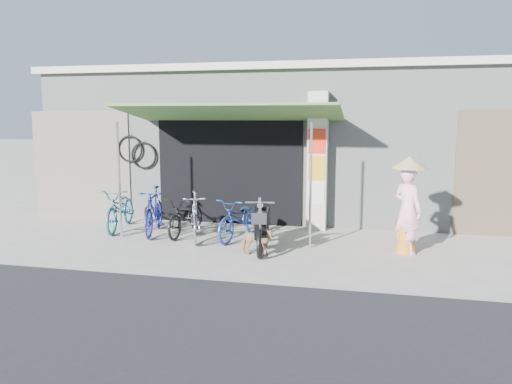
% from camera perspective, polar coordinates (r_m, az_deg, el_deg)
% --- Properties ---
extents(ground, '(80.00, 80.00, 0.00)m').
position_cam_1_polar(ground, '(9.00, -0.18, -7.28)').
color(ground, '#ADA89C').
rests_on(ground, ground).
extents(bicycle_shop, '(12.30, 5.30, 3.66)m').
position_cam_1_polar(bicycle_shop, '(13.69, 4.65, 5.93)').
color(bicycle_shop, gray).
rests_on(bicycle_shop, ground).
extents(shop_pillar, '(0.42, 0.44, 3.00)m').
position_cam_1_polar(shop_pillar, '(10.98, 7.06, 3.49)').
color(shop_pillar, beige).
rests_on(shop_pillar, ground).
extents(awning, '(4.60, 1.88, 2.72)m').
position_cam_1_polar(awning, '(10.46, -3.03, 8.86)').
color(awning, '#3C652D').
rests_on(awning, ground).
extents(neighbour_left, '(2.60, 0.06, 2.60)m').
position_cam_1_polar(neighbour_left, '(13.09, -19.31, 3.01)').
color(neighbour_left, '#6B665B').
rests_on(neighbour_left, ground).
extents(bike_teal, '(0.95, 1.87, 0.94)m').
position_cam_1_polar(bike_teal, '(11.35, -15.20, -1.83)').
color(bike_teal, '#196373').
rests_on(bike_teal, ground).
extents(bike_blue, '(0.81, 1.71, 0.99)m').
position_cam_1_polar(bike_blue, '(10.75, -11.59, -2.13)').
color(bike_blue, navy).
rests_on(bike_blue, ground).
extents(bike_black, '(0.67, 1.60, 0.82)m').
position_cam_1_polar(bike_black, '(10.54, -7.97, -2.72)').
color(bike_black, black).
rests_on(bike_black, ground).
extents(bike_silver, '(0.95, 1.66, 0.96)m').
position_cam_1_polar(bike_silver, '(10.13, -6.96, -2.75)').
color(bike_silver, '#AFAFB4').
rests_on(bike_silver, ground).
extents(bike_navy, '(0.97, 1.73, 0.86)m').
position_cam_1_polar(bike_navy, '(10.08, -1.81, -3.03)').
color(bike_navy, navy).
rests_on(bike_navy, ground).
extents(street_dog, '(0.63, 0.30, 0.52)m').
position_cam_1_polar(street_dog, '(8.94, 0.08, -5.66)').
color(street_dog, tan).
rests_on(street_dog, ground).
extents(moped, '(0.57, 1.78, 1.01)m').
position_cam_1_polar(moped, '(9.36, 0.70, -3.76)').
color(moped, black).
rests_on(moped, ground).
extents(nun, '(0.68, 0.68, 1.77)m').
position_cam_1_polar(nun, '(9.39, 16.94, -1.52)').
color(nun, '#F5A5C3').
rests_on(nun, ground).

